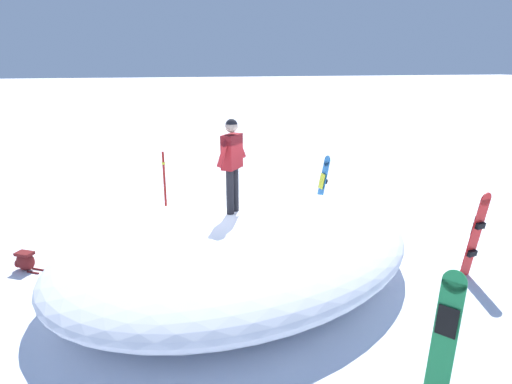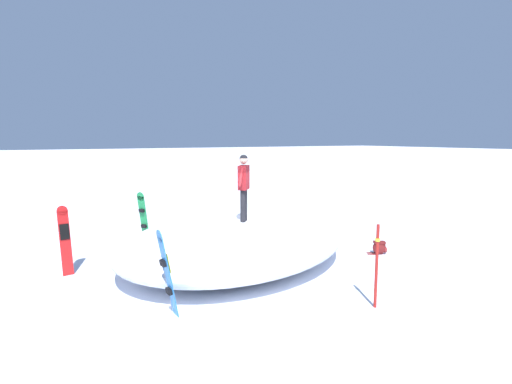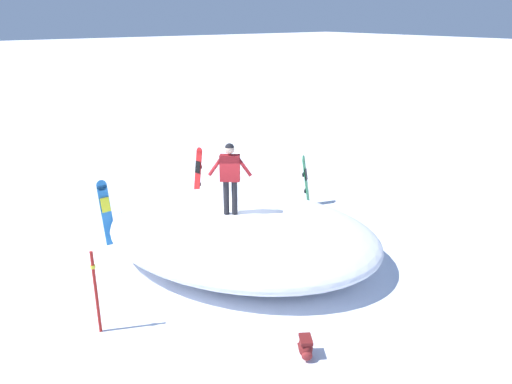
% 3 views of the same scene
% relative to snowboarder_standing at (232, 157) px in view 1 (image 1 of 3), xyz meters
% --- Properties ---
extents(ground, '(240.00, 240.00, 0.00)m').
position_rel_snowboarder_standing_xyz_m(ground, '(-0.13, -0.13, -2.26)').
color(ground, white).
extents(snow_mound, '(8.70, 7.83, 1.20)m').
position_rel_snowboarder_standing_xyz_m(snow_mound, '(0.06, -0.32, -1.66)').
color(snow_mound, white).
rests_on(snow_mound, ground).
extents(snowboarder_standing, '(0.74, 0.86, 1.75)m').
position_rel_snowboarder_standing_xyz_m(snowboarder_standing, '(0.00, 0.00, 0.00)').
color(snowboarder_standing, black).
rests_on(snowboarder_standing, snow_mound).
extents(snowboard_primary_upright, '(0.30, 0.30, 1.73)m').
position_rel_snowboarder_standing_xyz_m(snowboard_primary_upright, '(4.21, -1.54, -1.37)').
color(snowboard_primary_upright, red).
rests_on(snowboard_primary_upright, ground).
extents(snowboard_secondary_upright, '(0.33, 0.30, 1.72)m').
position_rel_snowboarder_standing_xyz_m(snowboard_secondary_upright, '(2.75, 2.10, -1.37)').
color(snowboard_secondary_upright, '#2672BF').
rests_on(snowboard_secondary_upright, ground).
extents(snowboard_tertiary_upright, '(0.38, 0.38, 1.63)m').
position_rel_snowboarder_standing_xyz_m(snowboard_tertiary_upright, '(1.68, -3.97, -1.42)').
color(snowboard_tertiary_upright, '#1E8C47').
rests_on(snowboard_tertiary_upright, ground).
extents(backpack_near, '(0.58, 0.47, 0.39)m').
position_rel_snowboarder_standing_xyz_m(backpack_near, '(-3.93, 1.06, -2.06)').
color(backpack_near, maroon).
rests_on(backpack_near, ground).
extents(trail_marker_pole, '(0.10, 0.10, 1.71)m').
position_rel_snowboarder_standing_xyz_m(trail_marker_pole, '(-1.02, 3.73, -1.36)').
color(trail_marker_pole, '#A51E19').
rests_on(trail_marker_pole, ground).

